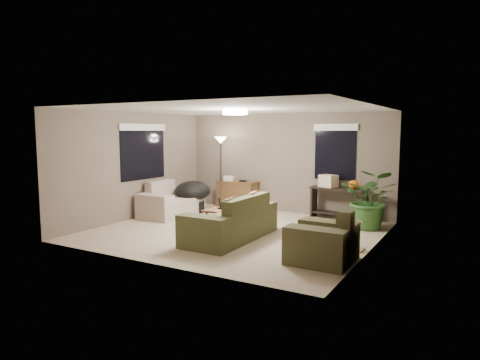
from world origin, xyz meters
The scene contains 20 objects.
room_shell centered at (0.00, 0.00, 1.25)m, with size 5.50×5.50×5.50m.
main_sofa centered at (0.26, -0.55, 0.29)m, with size 0.95×2.20×0.85m.
throw_pillows centered at (0.52, -0.55, 0.65)m, with size 0.34×1.39×0.47m.
loveseat centered at (-2.22, 0.65, 0.30)m, with size 0.90×1.60×0.85m.
armchair centered at (2.24, -1.07, 0.30)m, with size 0.95×1.00×0.85m.
coffee_table centered at (-0.18, 0.04, 0.36)m, with size 1.00×0.55×0.42m.
laptop centered at (-0.35, 0.14, 0.48)m, with size 0.42×0.31×0.24m.
plastic_bag centered at (0.02, -0.11, 0.53)m, with size 0.30×0.27×0.21m, color white.
desk centered at (-1.22, 2.19, 0.38)m, with size 1.10×0.50×0.75m.
desk_papers centered at (-1.38, 2.18, 0.80)m, with size 0.72×0.32×0.12m.
console_table centered at (1.48, 2.23, 0.44)m, with size 1.30×0.40×0.75m.
pumpkin centered at (1.83, 2.23, 0.85)m, with size 0.24×0.24×0.20m, color orange.
cardboard_box centered at (1.23, 2.23, 0.89)m, with size 0.38×0.29×0.29m, color beige.
papasan_chair centered at (-2.01, 1.29, 0.47)m, with size 1.14×1.14×0.80m.
floor_lamp centered at (-1.60, 1.98, 1.60)m, with size 0.32×0.32×1.91m.
ceiling_fixture centered at (0.00, 0.00, 2.44)m, with size 0.50×0.50×0.10m, color white.
houseplant centered at (2.36, 1.62, 0.50)m, with size 1.15×1.27×0.99m, color #2D5923.
cat_scratching_post centered at (2.49, -0.16, 0.21)m, with size 0.32×0.32×0.50m.
window_left centered at (-2.73, 0.30, 1.78)m, with size 0.05×1.56×1.33m.
window_back centered at (1.30, 2.48, 1.79)m, with size 1.06×0.05×1.33m.
Camera 1 is at (4.38, -7.45, 2.07)m, focal length 32.00 mm.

